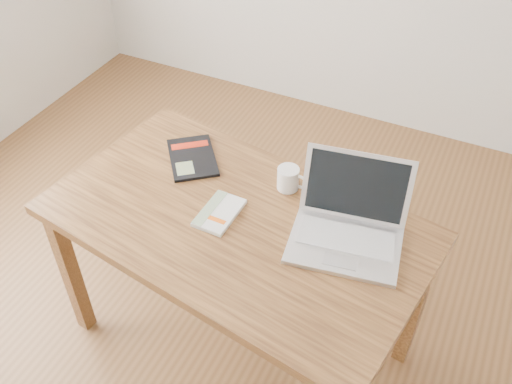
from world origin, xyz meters
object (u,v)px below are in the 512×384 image
at_px(laptop, 349,224).
at_px(coffee_mug, 289,178).
at_px(white_guidebook, 219,213).
at_px(desk, 237,236).
at_px(black_guidebook, 192,157).

distance_m(laptop, coffee_mug, 0.31).
bearing_deg(white_guidebook, desk, 5.48).
relative_size(black_guidebook, coffee_mug, 2.64).
bearing_deg(coffee_mug, laptop, -27.32).
relative_size(black_guidebook, laptop, 0.75).
bearing_deg(white_guidebook, black_guidebook, 137.85).
relative_size(white_guidebook, black_guidebook, 0.63).
distance_m(black_guidebook, laptop, 0.71).
bearing_deg(desk, laptop, 23.17).
relative_size(desk, coffee_mug, 12.17).
xyz_separation_m(black_guidebook, coffee_mug, (0.41, 0.01, 0.04)).
bearing_deg(coffee_mug, desk, -114.13).
height_order(laptop, coffee_mug, laptop).
height_order(desk, laptop, laptop).
relative_size(desk, black_guidebook, 4.62).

